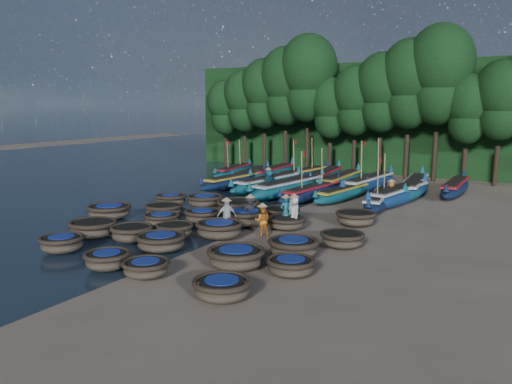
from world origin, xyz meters
The scene contains 61 objects.
ground centered at (0.00, 0.00, 0.00)m, with size 120.00×120.00×0.00m, color #806E5D.
foliage_wall centered at (0.00, 23.50, 5.00)m, with size 40.00×3.00×10.00m, color black.
coracle_1 centered at (-4.63, -8.93, 0.43)m, with size 2.20×2.20×0.73m.
coracle_2 centered at (-1.24, -9.50, 0.41)m, with size 2.18×2.18×0.71m.
coracle_3 centered at (0.62, -9.35, 0.37)m, with size 1.85×1.85×0.63m.
coracle_4 centered at (4.26, -9.68, 0.41)m, with size 2.02×2.02×0.70m.
coracle_5 centered at (-5.43, -6.53, 0.47)m, with size 2.40×2.40×0.82m.
coracle_6 centered at (-3.25, -6.19, 0.45)m, with size 2.17×2.17×0.78m.
coracle_7 centered at (-1.12, -6.57, 0.44)m, with size 2.41×2.41×0.76m.
coracle_8 centered at (2.95, -6.86, 0.47)m, with size 2.36×2.36×0.81m.
coracle_9 centered at (5.13, -6.48, 0.39)m, with size 1.84×1.84×0.67m.
coracle_10 centered at (-7.73, -3.39, 0.45)m, with size 2.47×2.47×0.79m.
coracle_11 centered at (-4.19, -3.09, 0.37)m, with size 1.90×1.90×0.64m.
coracle_12 centered at (-2.08, -4.56, 0.39)m, with size 2.08×2.08×0.69m.
coracle_13 centered at (-0.15, -3.58, 0.47)m, with size 2.57×2.57×0.81m.
coracle_14 centered at (4.28, -4.60, 0.49)m, with size 2.25×2.25×0.85m.
coracle_15 centered at (-5.58, -1.37, 0.40)m, with size 2.36×2.36×0.70m.
coracle_16 centered at (-2.67, -1.54, 0.43)m, with size 2.16×2.16×0.74m.
coracle_17 centered at (-0.46, -0.81, 0.49)m, with size 2.79×2.79×0.85m.
coracle_18 centered at (1.78, -0.42, 0.37)m, with size 1.91×1.91×0.65m.
coracle_19 centered at (5.40, -2.01, 0.40)m, with size 2.28×2.28×0.70m.
coracle_20 centered at (-7.19, 1.15, 0.42)m, with size 2.08×2.08×0.72m.
coracle_21 centered at (-5.15, 1.92, 0.43)m, with size 2.57×2.57×0.75m.
coracle_22 centered at (-2.17, 1.13, 0.48)m, with size 3.02×3.02×0.85m.
coracle_23 centered at (0.55, 1.35, 0.38)m, with size 2.05×2.05×0.67m.
coracle_24 centered at (4.50, 2.13, 0.44)m, with size 2.30×2.30×0.77m.
long_boat_2 centered at (-7.45, 8.81, 0.55)m, with size 2.06×8.12×1.43m.
long_boat_3 centered at (-4.68, 8.96, 0.58)m, with size 2.51×8.62×1.53m.
long_boat_4 centered at (-2.43, 8.03, 0.62)m, with size 2.76×9.12×1.62m.
long_boat_5 centered at (-0.47, 7.44, 0.53)m, with size 2.13×7.88×3.36m.
long_boat_6 centered at (1.40, 8.31, 0.49)m, with size 2.22×7.19×1.28m.
long_boat_7 centered at (4.17, 7.18, 0.52)m, with size 2.40×7.59×3.25m.
long_boat_8 centered at (4.87, 9.05, 0.61)m, with size 2.82×9.07×1.61m.
long_boat_9 centered at (-10.90, 13.82, 0.50)m, with size 2.34×7.40×3.17m.
long_boat_10 centered at (-8.29, 12.50, 0.52)m, with size 2.40×7.67×1.36m.
long_boat_11 centered at (-7.16, 14.20, 0.58)m, with size 2.05×8.61×1.52m.
long_boat_12 centered at (-4.46, 14.37, 0.56)m, with size 2.41×8.27×3.53m.
long_boat_13 centered at (-2.45, 14.42, 0.58)m, with size 2.62×8.65×1.54m.
long_boat_14 centered at (-0.51, 12.69, 0.60)m, with size 1.84×8.90×1.57m.
long_boat_15 centered at (1.66, 12.72, 0.60)m, with size 2.34×8.89×3.79m.
long_boat_16 centered at (4.90, 12.79, 0.62)m, with size 2.58×9.17×1.62m.
long_boat_17 centered at (7.36, 14.35, 0.55)m, with size 1.57×8.18×1.44m.
fisherman_0 centered at (2.06, -0.14, 0.93)m, with size 1.02×0.94×1.94m.
fisherman_1 centered at (1.53, -0.01, 0.92)m, with size 0.71×0.64×1.84m.
fisherman_2 centered at (1.38, -2.17, 0.83)m, with size 0.94×0.88×1.74m.
fisherman_3 centered at (-0.17, -0.76, 0.84)m, with size 0.94×1.18×1.80m.
fisherman_4 centered at (-0.45, -2.53, 0.91)m, with size 0.95×1.03×1.89m.
fisherman_5 centered at (-4.13, 8.05, 0.93)m, with size 0.79×1.72×1.99m.
fisherman_6 centered at (4.54, 8.40, 0.86)m, with size 0.85×0.62×1.79m.
tree_0 centered at (-16.00, 20.00, 5.97)m, with size 3.68×3.68×8.68m.
tree_1 centered at (-13.70, 20.00, 6.65)m, with size 4.09×4.09×9.65m.
tree_2 centered at (-11.40, 20.00, 7.32)m, with size 4.51×4.51×10.63m.
tree_3 centered at (-9.10, 20.00, 8.00)m, with size 4.92×4.92×11.60m.
tree_4 centered at (-6.80, 20.00, 8.67)m, with size 5.34×5.34×12.58m.
tree_5 centered at (-4.50, 20.00, 5.97)m, with size 3.68×3.68×8.68m.
tree_6 centered at (-2.20, 20.00, 6.65)m, with size 4.09×4.09×9.65m.
tree_7 centered at (0.10, 20.00, 7.32)m, with size 4.51×4.51×10.63m.
tree_8 centered at (2.40, 20.00, 8.00)m, with size 4.92×4.92×11.60m.
tree_9 centered at (4.70, 20.00, 8.67)m, with size 5.34×5.34×12.58m.
tree_10 centered at (7.00, 20.00, 5.97)m, with size 3.68×3.68×8.68m.
tree_11 centered at (9.30, 20.00, 6.65)m, with size 4.09×4.09×9.65m.
Camera 1 is at (13.17, -22.30, 6.31)m, focal length 35.00 mm.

